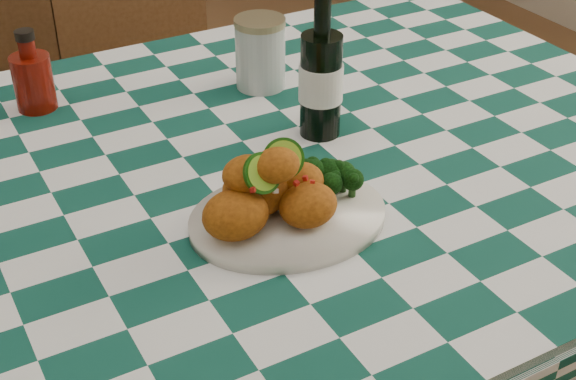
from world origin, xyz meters
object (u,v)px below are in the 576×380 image
plate (288,218)px  wooden_chair_right (170,141)px  ketchup_bottle (31,70)px  dining_table (213,366)px  fried_chicken_pile (273,184)px  beer_bottle (321,65)px  mason_jar (260,53)px

plate → wooden_chair_right: size_ratio=0.32×
ketchup_bottle → dining_table: bearing=-65.8°
plate → fried_chicken_pile: fried_chicken_pile is taller
dining_table → fried_chicken_pile: fried_chicken_pile is taller
dining_table → beer_bottle: size_ratio=6.98×
plate → fried_chicken_pile: 0.07m
plate → mason_jar: mason_jar is taller
fried_chicken_pile → wooden_chair_right: bearing=78.7°
plate → beer_bottle: bearing=49.5°
fried_chicken_pile → ketchup_bottle: size_ratio=1.19×
dining_table → fried_chicken_pile: size_ratio=10.00×
dining_table → wooden_chair_right: 0.76m
fried_chicken_pile → mason_jar: 0.44m
wooden_chair_right → beer_bottle: bearing=-91.0°
beer_bottle → mason_jar: bearing=90.9°
dining_table → wooden_chair_right: wooden_chair_right is taller
mason_jar → beer_bottle: 0.21m
dining_table → ketchup_bottle: 0.59m
dining_table → ketchup_bottle: size_ratio=11.86×
dining_table → beer_bottle: 0.56m
mason_jar → plate: bearing=-112.5°
dining_table → beer_bottle: beer_bottle is taller
beer_bottle → wooden_chair_right: bearing=90.9°
dining_table → plate: 0.44m
dining_table → mason_jar: (0.22, 0.23, 0.46)m
fried_chicken_pile → ketchup_bottle: (-0.19, 0.51, -0.00)m
mason_jar → wooden_chair_right: size_ratio=0.15×
mason_jar → ketchup_bottle: bearing=163.7°
ketchup_bottle → beer_bottle: size_ratio=0.59×
fried_chicken_pile → wooden_chair_right: (0.18, 0.90, -0.43)m
fried_chicken_pile → plate: bearing=0.0°
mason_jar → wooden_chair_right: 0.65m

